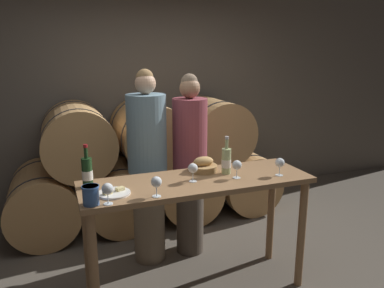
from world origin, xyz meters
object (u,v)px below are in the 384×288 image
object	(u,v)px
wine_glass_far_left	(108,189)
wine_bottle_red	(87,172)
blue_crock	(91,194)
wine_glass_far_right	(280,163)
person_left	(148,167)
tasting_table	(197,198)
bread_basket	(203,166)
cheese_plate	(114,193)
person_right	(190,165)
wine_glass_right	(237,166)
wine_bottle_white	(226,161)
wine_glass_left	(156,182)
wine_glass_center	(193,169)

from	to	relation	value
wine_glass_far_left	wine_bottle_red	bearing A→B (deg)	103.69
blue_crock	wine_glass_far_right	bearing A→B (deg)	2.99
wine_bottle_red	person_left	bearing A→B (deg)	41.67
tasting_table	bread_basket	size ratio (longest dim) A/B	7.84
cheese_plate	wine_glass_far_right	size ratio (longest dim) A/B	1.58
tasting_table	bread_basket	bearing A→B (deg)	55.19
person_right	wine_glass_right	bearing A→B (deg)	-79.80
wine_bottle_white	wine_bottle_red	bearing A→B (deg)	176.20
wine_bottle_red	blue_crock	world-z (taller)	wine_bottle_red
person_left	tasting_table	bearing A→B (deg)	-69.41
person_left	wine_glass_far_left	bearing A→B (deg)	-118.60
person_left	bread_basket	distance (m)	0.58
blue_crock	bread_basket	xyz separation A→B (m)	(0.92, 0.39, -0.02)
blue_crock	wine_glass_far_left	distance (m)	0.11
blue_crock	wine_glass_far_left	bearing A→B (deg)	-16.51
tasting_table	wine_glass_right	size ratio (longest dim) A/B	12.47
cheese_plate	wine_glass_far_right	distance (m)	1.28
tasting_table	wine_glass_far_left	world-z (taller)	wine_glass_far_left
wine_glass_left	wine_glass_far_right	bearing A→B (deg)	5.02
blue_crock	wine_glass_left	xyz separation A→B (m)	(0.42, -0.01, 0.03)
person_left	cheese_plate	distance (m)	0.81
person_left	person_right	size ratio (longest dim) A/B	1.03
wine_bottle_white	cheese_plate	size ratio (longest dim) A/B	1.36
person_left	wine_glass_center	distance (m)	0.69
wine_glass_far_left	wine_glass_center	distance (m)	0.69
wine_glass_center	wine_glass_right	xyz separation A→B (m)	(0.34, -0.04, 0.00)
tasting_table	wine_bottle_red	bearing A→B (deg)	171.29
cheese_plate	wine_glass_left	size ratio (longest dim) A/B	1.58
blue_crock	tasting_table	bearing A→B (deg)	14.87
person_right	cheese_plate	size ratio (longest dim) A/B	7.68
wine_bottle_white	bread_basket	distance (m)	0.20
cheese_plate	wine_glass_far_left	xyz separation A→B (m)	(-0.06, -0.16, 0.09)
tasting_table	wine_bottle_white	xyz separation A→B (m)	(0.27, 0.05, 0.25)
wine_glass_center	wine_glass_far_right	distance (m)	0.69
wine_bottle_red	tasting_table	bearing A→B (deg)	-8.71
cheese_plate	blue_crock	bearing A→B (deg)	-141.28
person_left	blue_crock	world-z (taller)	person_left
wine_glass_far_left	blue_crock	bearing A→B (deg)	163.49
person_right	wine_glass_far_left	world-z (taller)	person_right
wine_glass_far_left	wine_glass_left	size ratio (longest dim) A/B	1.00
wine_glass_far_left	wine_glass_right	xyz separation A→B (m)	(1.00, 0.17, 0.00)
person_right	wine_glass_right	size ratio (longest dim) A/B	12.15
person_left	wine_glass_right	xyz separation A→B (m)	(0.53, -0.69, 0.16)
person_left	wine_glass_left	size ratio (longest dim) A/B	12.48
wine_glass_left	wine_bottle_white	bearing A→B (deg)	23.32
blue_crock	wine_glass_center	distance (m)	0.78
wine_glass_far_right	wine_glass_right	bearing A→B (deg)	169.66
tasting_table	bread_basket	distance (m)	0.29
blue_crock	cheese_plate	world-z (taller)	blue_crock
wine_bottle_red	wine_glass_right	size ratio (longest dim) A/B	2.23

